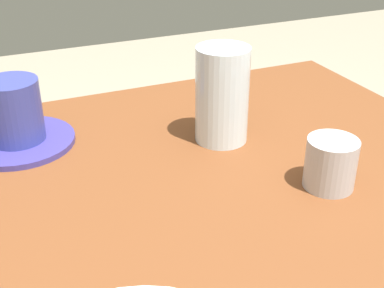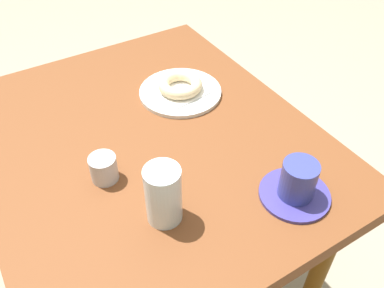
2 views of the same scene
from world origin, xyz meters
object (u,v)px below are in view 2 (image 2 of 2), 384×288
at_px(water_glass, 163,195).
at_px(coffee_cup, 297,183).
at_px(plate_sugar_ring, 180,92).
at_px(donut_sugar_ring, 180,85).
at_px(sugar_jar, 104,168).

relative_size(water_glass, coffee_cup, 0.87).
bearing_deg(coffee_cup, water_glass, -110.40).
relative_size(plate_sugar_ring, donut_sugar_ring, 1.87).
bearing_deg(donut_sugar_ring, coffee_cup, 2.56).
xyz_separation_m(donut_sugar_ring, sugar_jar, (0.18, -0.29, 0.00)).
relative_size(donut_sugar_ring, coffee_cup, 0.81).
relative_size(plate_sugar_ring, water_glass, 1.73).
xyz_separation_m(coffee_cup, sugar_jar, (-0.25, -0.31, -0.01)).
bearing_deg(plate_sugar_ring, sugar_jar, -57.98).
bearing_deg(coffee_cup, plate_sugar_ring, -177.44).
xyz_separation_m(plate_sugar_ring, donut_sugar_ring, (0.00, 0.00, 0.02)).
height_order(plate_sugar_ring, water_glass, water_glass).
bearing_deg(plate_sugar_ring, coffee_cup, 2.56).
distance_m(donut_sugar_ring, coffee_cup, 0.44).
bearing_deg(sugar_jar, donut_sugar_ring, 122.02).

